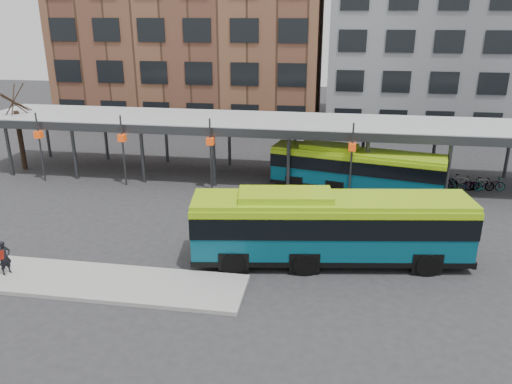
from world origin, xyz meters
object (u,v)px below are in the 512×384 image
Objects in this scene: tree at (20,137)px; bus_rear at (355,168)px; bus_front at (329,226)px; pedestrian at (4,257)px.

tree is 0.50× the size of bus_rear.
bus_rear is at bearing 73.31° from bus_front.
bus_rear reaches higher than pedestrian.
tree is 17.53m from pedestrian.
bus_front is 14.57m from pedestrian.
tree is at bearing -170.30° from bus_rear.
bus_rear is 20.88m from pedestrian.
tree is 0.43× the size of bus_front.
tree is 24.37m from bus_rear.
bus_rear is at bearing -23.54° from pedestrian.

